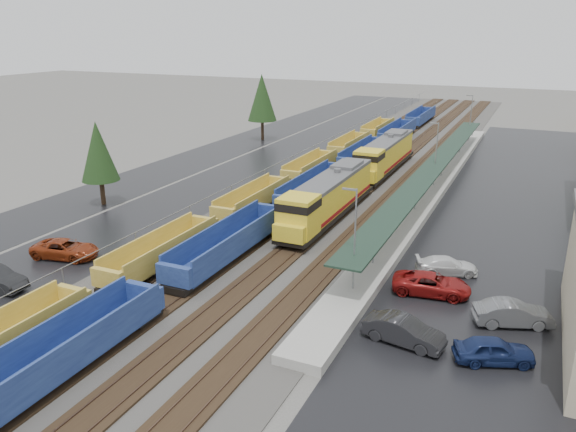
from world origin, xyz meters
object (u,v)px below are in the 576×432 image
object	(u,v)px
locomotive_trail	(384,155)
parked_car_east_e	(513,314)
parked_car_east_c	(447,266)
locomotive_lead	(327,198)
parked_car_west_c	(65,249)
parked_car_east_b	(432,284)
well_string_yellow	(254,201)
well_string_blue	(315,188)
parked_car_east_a	(404,331)
parked_car_east_d	(494,351)

from	to	relation	value
locomotive_trail	parked_car_east_e	size ratio (longest dim) A/B	4.13
parked_car_east_c	parked_car_east_e	bearing A→B (deg)	-162.59
locomotive_lead	parked_car_west_c	world-z (taller)	locomotive_lead
parked_car_east_b	parked_car_east_e	bearing A→B (deg)	-119.98
parked_car_west_c	parked_car_east_c	xyz separation A→B (m)	(29.30, 9.73, -0.08)
parked_car_west_c	parked_car_east_e	size ratio (longest dim) A/B	1.13
well_string_yellow	parked_car_east_c	xyz separation A→B (m)	(20.87, -7.71, -0.48)
well_string_blue	parked_car_east_e	size ratio (longest dim) A/B	26.41
parked_car_east_a	parked_car_east_c	size ratio (longest dim) A/B	1.05
parked_car_east_b	locomotive_lead	bearing A→B (deg)	39.17
locomotive_lead	well_string_yellow	xyz separation A→B (m)	(-8.00, -0.24, -1.27)
locomotive_lead	parked_car_east_b	world-z (taller)	locomotive_lead
parked_car_east_c	parked_car_east_d	bearing A→B (deg)	179.75
locomotive_trail	parked_car_east_b	world-z (taller)	locomotive_trail
well_string_blue	parked_car_east_b	size ratio (longest dim) A/B	23.51
locomotive_trail	parked_car_east_a	bearing A→B (deg)	-73.15
locomotive_trail	well_string_yellow	distance (m)	22.73
locomotive_lead	well_string_yellow	distance (m)	8.10
parked_car_east_c	parked_car_east_d	world-z (taller)	parked_car_east_d
parked_car_east_b	parked_car_east_c	distance (m)	3.97
well_string_blue	parked_car_east_a	world-z (taller)	well_string_blue
parked_car_east_e	parked_car_east_c	bearing A→B (deg)	18.61
locomotive_lead	parked_car_west_c	distance (m)	24.19
parked_car_east_c	well_string_blue	bearing A→B (deg)	26.94
parked_car_east_c	parked_car_east_e	world-z (taller)	parked_car_east_e
parked_car_east_c	parked_car_east_d	distance (m)	12.12
well_string_blue	parked_car_east_b	xyz separation A→B (m)	(16.46, -18.67, -0.47)
locomotive_lead	parked_car_west_c	bearing A→B (deg)	-132.91
parked_car_east_a	parked_car_east_e	distance (m)	7.71
locomotive_lead	parked_car_east_d	distance (m)	25.94
well_string_yellow	well_string_blue	xyz separation A→B (m)	(4.00, 7.01, 0.07)
locomotive_lead	locomotive_trail	size ratio (longest dim) A/B	1.00
locomotive_lead	parked_car_east_e	bearing A→B (deg)	-38.30
locomotive_trail	parked_car_east_d	world-z (taller)	locomotive_trail
well_string_yellow	well_string_blue	distance (m)	8.07
well_string_blue	parked_car_west_c	world-z (taller)	well_string_blue
locomotive_trail	parked_car_east_e	xyz separation A→B (m)	(18.04, -35.25, -1.63)
locomotive_trail	parked_car_east_c	distance (m)	31.73
parked_car_east_a	locomotive_lead	bearing A→B (deg)	41.48
locomotive_trail	well_string_yellow	world-z (taller)	locomotive_trail
parked_car_east_b	parked_car_east_c	xyz separation A→B (m)	(0.41, 3.95, -0.08)
locomotive_lead	parked_car_east_c	size ratio (longest dim) A/B	4.28
parked_car_east_d	locomotive_lead	bearing A→B (deg)	20.70
parked_car_west_c	parked_car_east_c	bearing A→B (deg)	-83.38
well_string_blue	parked_car_east_d	size ratio (longest dim) A/B	28.82
parked_car_east_b	well_string_yellow	bearing A→B (deg)	53.17
well_string_blue	parked_car_east_b	world-z (taller)	well_string_blue
parked_car_east_b	parked_car_east_e	distance (m)	6.06
well_string_yellow	parked_car_west_c	distance (m)	19.38
well_string_yellow	parked_car_east_b	world-z (taller)	well_string_yellow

